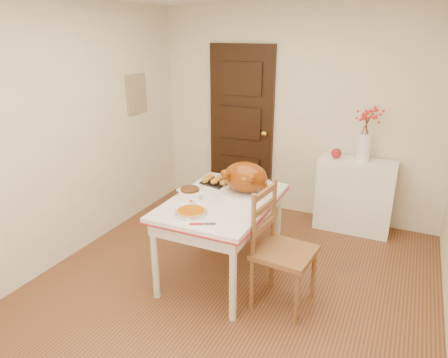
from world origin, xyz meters
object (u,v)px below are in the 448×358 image
at_px(kitchen_table, 222,238).
at_px(pumpkin_pie, 191,211).
at_px(chair_oak, 285,250).
at_px(turkey_platter, 245,179).
at_px(sideboard, 354,195).

distance_m(kitchen_table, pumpkin_pie, 0.58).
bearing_deg(pumpkin_pie, chair_oak, 15.10).
height_order(kitchen_table, turkey_platter, turkey_platter).
height_order(kitchen_table, chair_oak, chair_oak).
bearing_deg(kitchen_table, pumpkin_pie, -103.22).
bearing_deg(turkey_platter, kitchen_table, -144.96).
distance_m(sideboard, pumpkin_pie, 2.22).
distance_m(kitchen_table, chair_oak, 0.70).
height_order(chair_oak, pumpkin_pie, chair_oak).
relative_size(sideboard, kitchen_table, 0.65).
relative_size(kitchen_table, pumpkin_pie, 4.97).
xyz_separation_m(sideboard, chair_oak, (-0.31, -1.71, 0.10)).
relative_size(sideboard, pumpkin_pie, 3.22).
bearing_deg(turkey_platter, chair_oak, -58.93).
bearing_deg(turkey_platter, pumpkin_pie, -132.26).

